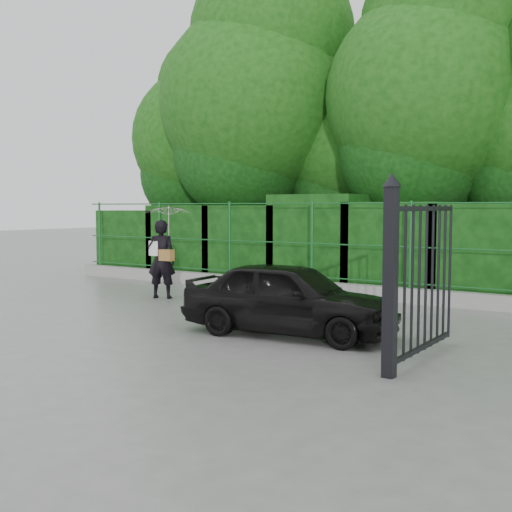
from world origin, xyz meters
The scene contains 8 objects.
ground centered at (0.00, 0.00, 0.00)m, with size 80.00×80.00×0.00m, color gray.
kerb centered at (0.00, 4.50, 0.15)m, with size 14.00×0.25×0.30m, color #9E9E99.
fence centered at (0.22, 4.50, 1.20)m, with size 14.13×0.06×1.80m.
hedge centered at (0.15, 5.50, 1.04)m, with size 14.20×1.20×2.27m.
trees centered at (1.14, 7.74, 4.62)m, with size 17.10×6.15×8.08m.
gate centered at (4.60, -0.72, 1.19)m, with size 0.22×2.33×2.36m.
woman centered at (-1.89, 2.18, 1.32)m, with size 1.01×1.00×2.01m.
car centered at (2.36, 0.28, 0.57)m, with size 1.36×3.37×1.15m, color black.
Camera 1 is at (7.42, -8.11, 1.97)m, focal length 45.00 mm.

